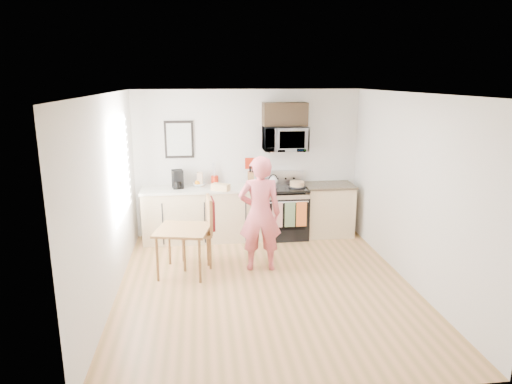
{
  "coord_description": "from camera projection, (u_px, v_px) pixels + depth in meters",
  "views": [
    {
      "loc": [
        -0.85,
        -5.72,
        2.78
      ],
      "look_at": [
        -0.01,
        1.0,
        1.09
      ],
      "focal_mm": 32.0,
      "sensor_mm": 36.0,
      "label": 1
    }
  ],
  "objects": [
    {
      "name": "left_wall",
      "position": [
        109.0,
        200.0,
        5.73
      ],
      "size": [
        0.04,
        4.6,
        2.6
      ],
      "primitive_type": "cube",
      "color": "silver",
      "rests_on": "floor"
    },
    {
      "name": "coffee_maker",
      "position": [
        178.0,
        180.0,
        7.83
      ],
      "size": [
        0.22,
        0.28,
        0.32
      ],
      "rotation": [
        0.0,
        0.0,
        0.19
      ],
      "color": "black",
      "rests_on": "countertop_left"
    },
    {
      "name": "milk_carton",
      "position": [
        200.0,
        179.0,
        7.96
      ],
      "size": [
        0.1,
        0.1,
        0.25
      ],
      "primitive_type": "cube",
      "rotation": [
        0.0,
        0.0,
        -0.08
      ],
      "color": "tan",
      "rests_on": "countertop_left"
    },
    {
      "name": "ceiling",
      "position": [
        267.0,
        93.0,
        5.65
      ],
      "size": [
        4.0,
        4.6,
        0.04
      ],
      "primitive_type": "cube",
      "color": "white",
      "rests_on": "back_wall"
    },
    {
      "name": "cabinet_right",
      "position": [
        328.0,
        211.0,
        8.27
      ],
      "size": [
        0.84,
        0.6,
        0.9
      ],
      "primitive_type": "cube",
      "color": "tan",
      "rests_on": "floor"
    },
    {
      "name": "countertop_right",
      "position": [
        329.0,
        185.0,
        8.16
      ],
      "size": [
        0.88,
        0.64,
        0.04
      ],
      "primitive_type": "cube",
      "color": "black",
      "rests_on": "cabinet_right"
    },
    {
      "name": "knife_block",
      "position": [
        251.0,
        179.0,
        8.04
      ],
      "size": [
        0.13,
        0.17,
        0.24
      ],
      "primitive_type": "cube",
      "rotation": [
        0.0,
        0.0,
        -0.1
      ],
      "color": "brown",
      "rests_on": "countertop_left"
    },
    {
      "name": "person",
      "position": [
        260.0,
        214.0,
        6.65
      ],
      "size": [
        0.65,
        0.45,
        1.72
      ],
      "primitive_type": "imported",
      "rotation": [
        0.0,
        0.0,
        3.08
      ],
      "color": "#CC3847",
      "rests_on": "floor"
    },
    {
      "name": "kettle",
      "position": [
        273.0,
        181.0,
        8.08
      ],
      "size": [
        0.17,
        0.17,
        0.21
      ],
      "color": "white",
      "rests_on": "range"
    },
    {
      "name": "wall_trivet",
      "position": [
        251.0,
        163.0,
        8.17
      ],
      "size": [
        0.2,
        0.02,
        0.2
      ],
      "primitive_type": "cube",
      "color": "#B4240F",
      "rests_on": "back_wall"
    },
    {
      "name": "upper_cabinet",
      "position": [
        285.0,
        114.0,
        7.87
      ],
      "size": [
        0.76,
        0.35,
        0.4
      ],
      "primitive_type": "cube",
      "color": "black",
      "rests_on": "back_wall"
    },
    {
      "name": "pot",
      "position": [
        270.0,
        185.0,
        7.91
      ],
      "size": [
        0.22,
        0.37,
        0.11
      ],
      "rotation": [
        0.0,
        0.0,
        -0.2
      ],
      "color": "silver",
      "rests_on": "range"
    },
    {
      "name": "cabinet_left",
      "position": [
        205.0,
        215.0,
        8.0
      ],
      "size": [
        2.1,
        0.6,
        0.9
      ],
      "primitive_type": "cube",
      "color": "tan",
      "rests_on": "floor"
    },
    {
      "name": "range",
      "position": [
        285.0,
        213.0,
        8.15
      ],
      "size": [
        0.76,
        0.7,
        1.16
      ],
      "color": "black",
      "rests_on": "floor"
    },
    {
      "name": "back_wall",
      "position": [
        248.0,
        163.0,
        8.18
      ],
      "size": [
        4.0,
        0.04,
        2.6
      ],
      "primitive_type": "cube",
      "color": "silver",
      "rests_on": "floor"
    },
    {
      "name": "right_wall",
      "position": [
        411.0,
        190.0,
        6.21
      ],
      "size": [
        0.04,
        4.6,
        2.6
      ],
      "primitive_type": "cube",
      "color": "silver",
      "rests_on": "floor"
    },
    {
      "name": "chair",
      "position": [
        206.0,
        222.0,
        6.85
      ],
      "size": [
        0.53,
        0.49,
        1.07
      ],
      "rotation": [
        0.0,
        0.0,
        0.08
      ],
      "color": "brown",
      "rests_on": "floor"
    },
    {
      "name": "fruit_bowl",
      "position": [
        198.0,
        184.0,
        7.99
      ],
      "size": [
        0.28,
        0.28,
        0.11
      ],
      "color": "white",
      "rests_on": "countertop_left"
    },
    {
      "name": "wall_art",
      "position": [
        179.0,
        139.0,
        7.91
      ],
      "size": [
        0.5,
        0.04,
        0.65
      ],
      "color": "black",
      "rests_on": "back_wall"
    },
    {
      "name": "floor",
      "position": [
        266.0,
        286.0,
        6.28
      ],
      "size": [
        4.6,
        4.6,
        0.0
      ],
      "primitive_type": "plane",
      "color": "olive",
      "rests_on": "ground"
    },
    {
      "name": "microwave",
      "position": [
        285.0,
        139.0,
        7.93
      ],
      "size": [
        0.76,
        0.51,
        0.42
      ],
      "primitive_type": "imported",
      "color": "silver",
      "rests_on": "back_wall"
    },
    {
      "name": "front_wall",
      "position": [
        307.0,
        264.0,
        3.75
      ],
      "size": [
        4.0,
        0.04,
        2.6
      ],
      "primitive_type": "cube",
      "color": "silver",
      "rests_on": "floor"
    },
    {
      "name": "countertop_left",
      "position": [
        204.0,
        189.0,
        7.89
      ],
      "size": [
        2.14,
        0.64,
        0.04
      ],
      "primitive_type": "cube",
      "color": "beige",
      "rests_on": "cabinet_left"
    },
    {
      "name": "utensil_crock",
      "position": [
        215.0,
        176.0,
        8.08
      ],
      "size": [
        0.13,
        0.13,
        0.39
      ],
      "color": "#B4240F",
      "rests_on": "countertop_left"
    },
    {
      "name": "window",
      "position": [
        121.0,
        168.0,
        6.44
      ],
      "size": [
        0.06,
        1.4,
        1.5
      ],
      "color": "silver",
      "rests_on": "left_wall"
    },
    {
      "name": "dining_table",
      "position": [
        183.0,
        234.0,
        6.56
      ],
      "size": [
        0.76,
        0.76,
        0.69
      ],
      "rotation": [
        0.0,
        0.0,
        -0.22
      ],
      "color": "brown",
      "rests_on": "floor"
    },
    {
      "name": "bread_bag",
      "position": [
        221.0,
        187.0,
        7.69
      ],
      "size": [
        0.34,
        0.28,
        0.11
      ],
      "primitive_type": "cube",
      "rotation": [
        0.0,
        0.0,
        -0.54
      ],
      "color": "#DFB875",
      "rests_on": "countertop_left"
    },
    {
      "name": "cake",
      "position": [
        297.0,
        184.0,
        7.99
      ],
      "size": [
        0.3,
        0.3,
        0.1
      ],
      "color": "black",
      "rests_on": "range"
    }
  ]
}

